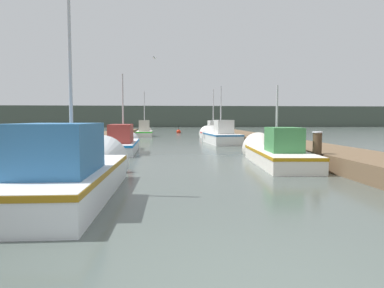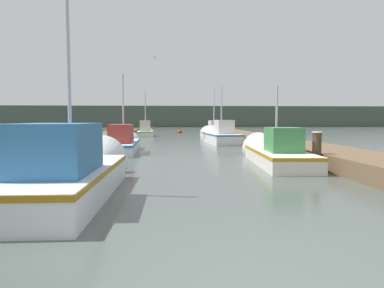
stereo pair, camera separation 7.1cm
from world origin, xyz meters
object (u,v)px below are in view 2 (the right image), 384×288
Objects in this scene: seagull_lead at (156,58)px; mooring_piling_2 at (126,134)px; fishing_boat_5 at (146,132)px; fishing_boat_2 at (124,142)px; fishing_boat_4 at (213,134)px; fishing_boat_0 at (74,170)px; fishing_boat_3 at (221,136)px; fishing_boat_1 at (273,152)px; mooring_piling_0 at (317,151)px; mooring_piling_1 at (41,163)px; mooring_piling_3 at (90,145)px; channel_buoy at (180,132)px.

mooring_piling_2 is at bearing 100.16° from seagull_lead.
fishing_boat_5 is 9.99m from seagull_lead.
fishing_boat_5 is at bearing 30.77° from seagull_lead.
fishing_boat_4 reaches higher than fishing_boat_2.
seagull_lead is at bearing 86.40° from fishing_boat_0.
fishing_boat_2 is (-0.11, 9.99, -0.07)m from fishing_boat_0.
fishing_boat_2 is 1.24× the size of fishing_boat_3.
seagull_lead is (-4.87, 12.00, 5.61)m from fishing_boat_1.
mooring_piling_0 is 2.26× the size of seagull_lead.
fishing_boat_0 is 1.30× the size of fishing_boat_5.
fishing_boat_1 is (6.18, 5.05, -0.13)m from fishing_boat_0.
fishing_boat_3 reaches higher than mooring_piling_0.
mooring_piling_0 is 1.24× the size of mooring_piling_2.
fishing_boat_0 is 17.96m from seagull_lead.
fishing_boat_1 is 11.53× the size of seagull_lead.
mooring_piling_2 is at bearing -98.50° from fishing_boat_5.
fishing_boat_5 is 3.77× the size of mooring_piling_0.
mooring_piling_1 is (-7.40, -3.65, 0.11)m from fishing_boat_1.
mooring_piling_3 is (-6.75, -9.04, 0.12)m from fishing_boat_3.
fishing_boat_2 is at bearing -91.99° from fishing_boat_5.
fishing_boat_4 is 6.26× the size of mooring_piling_2.
fishing_boat_5 reaches higher than fishing_boat_4.
seagull_lead is at bearing 154.15° from fishing_boat_3.
fishing_boat_3 is 16.93m from channel_buoy.
mooring_piling_3 is (-1.01, 6.27, 0.08)m from fishing_boat_0.
mooring_piling_2 is at bearing 94.80° from fishing_boat_2.
channel_buoy is at bearing 93.10° from fishing_boat_3.
mooring_piling_3 is 1.16× the size of channel_buoy.
fishing_boat_2 is at bearing -169.43° from seagull_lead.
fishing_boat_2 is 5.52× the size of mooring_piling_3.
fishing_boat_4 is 15.70m from mooring_piling_3.
mooring_piling_3 is at bearing -170.20° from seagull_lead.
mooring_piling_0 is (1.04, -17.49, 0.22)m from fishing_boat_4.
fishing_boat_4 reaches higher than mooring_piling_3.
fishing_boat_1 is at bearing 109.35° from mooring_piling_0.
fishing_boat_1 is at bearing -84.45° from channel_buoy.
fishing_boat_5 is at bearing 107.18° from mooring_piling_0.
mooring_piling_1 is at bearing -167.27° from seagull_lead.
fishing_boat_5 is (-6.15, 20.20, 0.05)m from fishing_boat_1.
mooring_piling_3 is 2.13× the size of seagull_lead.
mooring_piling_2 is at bearing -107.08° from channel_buoy.
fishing_boat_2 is 6.41× the size of channel_buoy.
seagull_lead is (2.31, 10.79, 5.40)m from mooring_piling_3.
fishing_boat_4 reaches higher than fishing_boat_3.
channel_buoy is at bearing 84.46° from fishing_boat_0.
mooring_piling_0 is at bearing -87.59° from fishing_boat_4.
mooring_piling_0 is at bearing -136.44° from seagull_lead.
fishing_boat_4 is 7.95m from seagull_lead.
fishing_boat_2 is at bearing 91.41° from fishing_boat_0.
fishing_boat_3 is at bearing -82.54° from channel_buoy.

